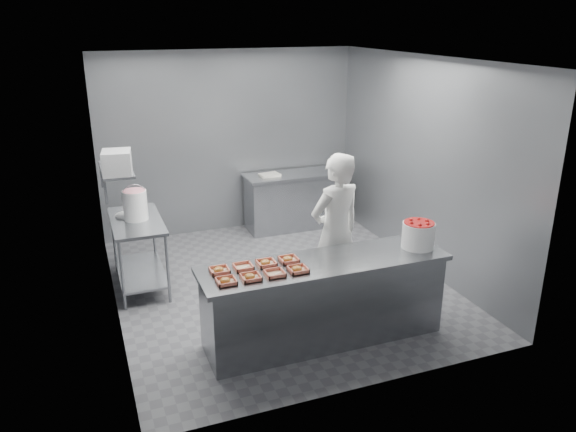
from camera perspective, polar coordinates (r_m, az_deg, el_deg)
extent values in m
plane|color=#4C4C51|center=(7.24, -0.83, -7.01)|extent=(4.50, 4.50, 0.00)
plane|color=white|center=(6.49, -0.96, 15.69)|extent=(4.50, 4.50, 0.00)
cube|color=slate|center=(8.82, -5.95, 7.44)|extent=(4.00, 0.04, 2.80)
cube|color=slate|center=(6.36, -18.08, 1.77)|extent=(0.04, 4.50, 2.80)
cube|color=slate|center=(7.62, 13.43, 5.08)|extent=(0.04, 4.50, 2.80)
cube|color=slate|center=(5.74, 3.77, -4.83)|extent=(2.60, 0.70, 0.05)
cube|color=slate|center=(5.94, 3.68, -8.79)|extent=(2.50, 0.64, 0.85)
cube|color=slate|center=(7.11, -15.16, -0.51)|extent=(0.60, 1.20, 0.04)
cube|color=slate|center=(7.37, -14.69, -5.48)|extent=(0.56, 1.15, 0.03)
cylinder|color=slate|center=(6.74, -16.49, -5.83)|extent=(0.04, 0.04, 0.88)
cylinder|color=slate|center=(6.79, -12.11, -5.26)|extent=(0.04, 0.04, 0.88)
cylinder|color=slate|center=(7.77, -17.24, -2.46)|extent=(0.04, 0.04, 0.88)
cylinder|color=slate|center=(7.81, -13.46, -1.99)|extent=(0.04, 0.04, 0.88)
cube|color=slate|center=(8.89, 0.39, 4.16)|extent=(1.50, 0.60, 0.05)
cube|color=slate|center=(9.02, 0.38, 1.40)|extent=(1.44, 0.55, 0.85)
cube|color=slate|center=(6.91, -17.05, 4.55)|extent=(0.35, 0.90, 0.03)
cube|color=tan|center=(5.29, -6.29, -6.60)|extent=(0.18, 0.18, 0.04)
cube|color=white|center=(5.31, -5.86, -6.56)|extent=(0.10, 0.06, 0.00)
ellipsoid|color=#BB762E|center=(5.28, -6.40, -6.52)|extent=(0.10, 0.10, 0.05)
cube|color=tan|center=(5.34, -3.79, -6.22)|extent=(0.18, 0.18, 0.04)
cube|color=white|center=(5.37, -3.38, -6.18)|extent=(0.10, 0.06, 0.00)
ellipsoid|color=#BB762E|center=(5.34, -3.90, -6.14)|extent=(0.10, 0.10, 0.05)
cube|color=tan|center=(5.41, -1.35, -5.84)|extent=(0.18, 0.18, 0.04)
cube|color=white|center=(5.44, -0.96, -5.80)|extent=(0.10, 0.06, 0.00)
cube|color=tan|center=(5.49, 1.02, -5.45)|extent=(0.18, 0.18, 0.04)
cube|color=white|center=(5.52, 1.40, -5.41)|extent=(0.10, 0.06, 0.00)
ellipsoid|color=#BB762E|center=(5.48, 0.92, -5.37)|extent=(0.10, 0.10, 0.05)
cube|color=tan|center=(5.51, -6.97, -5.51)|extent=(0.18, 0.18, 0.04)
cube|color=white|center=(5.53, -6.55, -5.47)|extent=(0.10, 0.06, 0.00)
ellipsoid|color=#BB762E|center=(5.50, -7.08, -5.43)|extent=(0.10, 0.10, 0.05)
cube|color=tan|center=(5.56, -4.57, -5.15)|extent=(0.18, 0.18, 0.04)
cube|color=white|center=(5.59, -4.16, -5.12)|extent=(0.10, 0.06, 0.00)
cube|color=tan|center=(5.63, -2.22, -4.80)|extent=(0.18, 0.18, 0.04)
cube|color=white|center=(5.66, -1.83, -4.77)|extent=(0.10, 0.06, 0.00)
ellipsoid|color=#BB762E|center=(5.62, -2.31, -4.72)|extent=(0.10, 0.10, 0.05)
cube|color=tan|center=(5.70, 0.08, -4.45)|extent=(0.18, 0.18, 0.04)
cube|color=white|center=(5.73, 0.44, -4.42)|extent=(0.10, 0.06, 0.00)
ellipsoid|color=#BB762E|center=(5.69, -0.02, -4.37)|extent=(0.10, 0.10, 0.05)
imported|color=white|center=(6.37, 4.83, -1.75)|extent=(0.77, 0.60, 1.86)
cylinder|color=white|center=(6.16, 13.08, -1.92)|extent=(0.35, 0.35, 0.28)
cylinder|color=red|center=(6.11, 13.18, -0.80)|extent=(0.33, 0.33, 0.04)
cylinder|color=white|center=(7.06, -15.26, 1.07)|extent=(0.29, 0.29, 0.37)
cylinder|color=pink|center=(7.01, -15.38, 2.45)|extent=(0.27, 0.27, 0.02)
torus|color=slate|center=(7.03, -15.34, 1.92)|extent=(0.31, 0.01, 0.31)
cylinder|color=white|center=(7.27, -15.97, 0.11)|extent=(0.38, 0.38, 0.02)
cube|color=#CCB28C|center=(7.35, -15.05, 0.42)|extent=(0.17, 0.15, 0.02)
cube|color=gray|center=(6.61, -16.99, 5.23)|extent=(0.35, 0.39, 0.27)
cube|color=silver|center=(8.76, -1.88, 4.20)|extent=(0.32, 0.24, 0.04)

